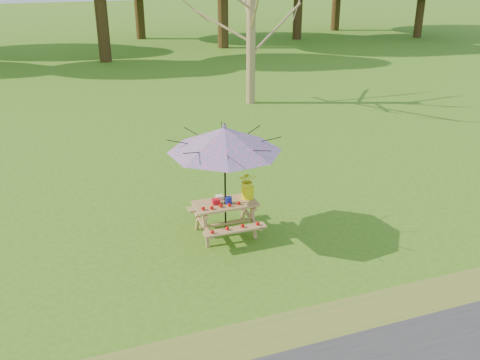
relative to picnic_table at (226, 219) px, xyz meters
name	(u,v)px	position (x,y,z in m)	size (l,w,h in m)	color
ground	(26,284)	(-3.70, -0.50, -0.33)	(120.00, 120.00, 0.00)	#407516
picnic_table	(226,219)	(0.00, 0.00, 0.00)	(1.20, 1.32, 0.67)	#A57F4A
patio_umbrella	(225,139)	(0.00, 0.00, 1.62)	(2.61, 2.61, 2.25)	black
produce_bins	(222,200)	(-0.05, 0.04, 0.40)	(0.37, 0.39, 0.13)	red
tomatoes_row	(221,206)	(-0.15, -0.18, 0.38)	(0.77, 0.13, 0.07)	red
flower_bucket	(248,184)	(0.48, 0.06, 0.64)	(0.41, 0.39, 0.55)	#F4F20C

